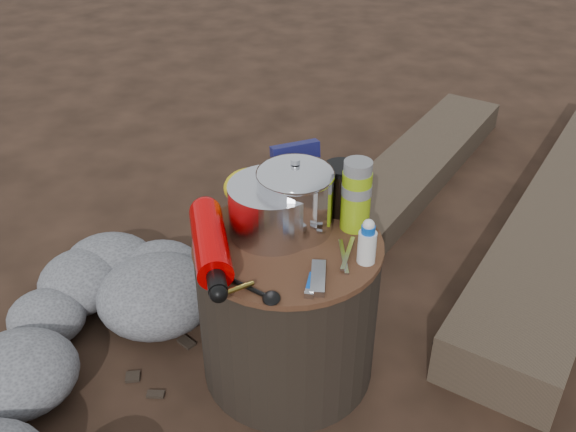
{
  "coord_description": "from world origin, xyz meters",
  "views": [
    {
      "loc": [
        0.02,
        -1.2,
        1.28
      ],
      "look_at": [
        0.0,
        0.0,
        0.48
      ],
      "focal_mm": 39.9,
      "sensor_mm": 36.0,
      "label": 1
    }
  ],
  "objects_px": {
    "fuel_bottle": "(210,242)",
    "camping_pot": "(295,197)",
    "log_main": "(573,211)",
    "thermos": "(356,196)",
    "travel_mug": "(341,189)",
    "stump": "(288,308)"
  },
  "relations": [
    {
      "from": "travel_mug",
      "to": "thermos",
      "type": "bearing_deg",
      "value": -66.25
    },
    {
      "from": "log_main",
      "to": "thermos",
      "type": "height_order",
      "value": "thermos"
    },
    {
      "from": "log_main",
      "to": "thermos",
      "type": "distance_m",
      "value": 1.09
    },
    {
      "from": "stump",
      "to": "fuel_bottle",
      "type": "bearing_deg",
      "value": -161.66
    },
    {
      "from": "stump",
      "to": "log_main",
      "type": "height_order",
      "value": "stump"
    },
    {
      "from": "thermos",
      "to": "travel_mug",
      "type": "height_order",
      "value": "thermos"
    },
    {
      "from": "log_main",
      "to": "fuel_bottle",
      "type": "distance_m",
      "value": 1.4
    },
    {
      "from": "log_main",
      "to": "stump",
      "type": "bearing_deg",
      "value": -114.57
    },
    {
      "from": "fuel_bottle",
      "to": "travel_mug",
      "type": "relative_size",
      "value": 2.57
    },
    {
      "from": "camping_pot",
      "to": "log_main",
      "type": "bearing_deg",
      "value": 31.91
    },
    {
      "from": "fuel_bottle",
      "to": "camping_pot",
      "type": "bearing_deg",
      "value": 19.61
    },
    {
      "from": "fuel_bottle",
      "to": "thermos",
      "type": "bearing_deg",
      "value": 8.75
    },
    {
      "from": "thermos",
      "to": "travel_mug",
      "type": "xyz_separation_m",
      "value": [
        -0.03,
        0.07,
        -0.02
      ]
    },
    {
      "from": "stump",
      "to": "camping_pot",
      "type": "distance_m",
      "value": 0.3
    },
    {
      "from": "log_main",
      "to": "camping_pot",
      "type": "bearing_deg",
      "value": -116.57
    },
    {
      "from": "stump",
      "to": "thermos",
      "type": "bearing_deg",
      "value": 23.1
    },
    {
      "from": "fuel_bottle",
      "to": "travel_mug",
      "type": "xyz_separation_m",
      "value": [
        0.3,
        0.19,
        0.02
      ]
    },
    {
      "from": "thermos",
      "to": "travel_mug",
      "type": "distance_m",
      "value": 0.08
    },
    {
      "from": "fuel_bottle",
      "to": "travel_mug",
      "type": "distance_m",
      "value": 0.36
    },
    {
      "from": "thermos",
      "to": "camping_pot",
      "type": "bearing_deg",
      "value": -176.21
    },
    {
      "from": "log_main",
      "to": "fuel_bottle",
      "type": "xyz_separation_m",
      "value": [
        -1.15,
        -0.71,
        0.37
      ]
    },
    {
      "from": "thermos",
      "to": "travel_mug",
      "type": "bearing_deg",
      "value": 113.75
    }
  ]
}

